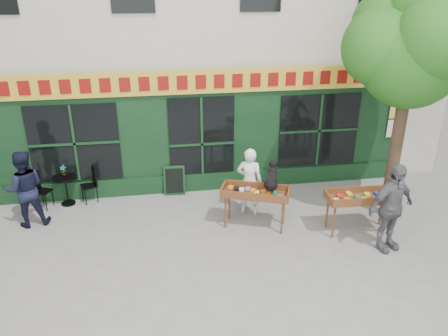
{
  "coord_description": "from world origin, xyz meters",
  "views": [
    {
      "loc": [
        -1.14,
        -8.39,
        5.35
      ],
      "look_at": [
        0.29,
        0.5,
        1.42
      ],
      "focal_mm": 35.0,
      "sensor_mm": 36.0,
      "label": 1
    }
  ],
  "objects_px": {
    "book_cart_right": "(360,199)",
    "bistro_table": "(66,185)",
    "book_cart_center": "(255,194)",
    "woman": "(249,181)",
    "man_left": "(25,189)",
    "man_right": "(391,208)",
    "dog": "(272,176)"
  },
  "relations": [
    {
      "from": "dog",
      "to": "bistro_table",
      "type": "xyz_separation_m",
      "value": [
        -4.85,
        1.86,
        -0.75
      ]
    },
    {
      "from": "book_cart_center",
      "to": "book_cart_right",
      "type": "bearing_deg",
      "value": 6.3
    },
    {
      "from": "dog",
      "to": "book_cart_right",
      "type": "xyz_separation_m",
      "value": [
        1.92,
        -0.55,
        -0.47
      ]
    },
    {
      "from": "dog",
      "to": "woman",
      "type": "bearing_deg",
      "value": 137.64
    },
    {
      "from": "book_cart_center",
      "to": "woman",
      "type": "height_order",
      "value": "woman"
    },
    {
      "from": "woman",
      "to": "man_right",
      "type": "distance_m",
      "value": 3.25
    },
    {
      "from": "bistro_table",
      "to": "dog",
      "type": "bearing_deg",
      "value": -21.04
    },
    {
      "from": "woman",
      "to": "man_right",
      "type": "xyz_separation_m",
      "value": [
        2.57,
        -2.0,
        0.13
      ]
    },
    {
      "from": "book_cart_center",
      "to": "woman",
      "type": "xyz_separation_m",
      "value": [
        0.0,
        0.65,
        0.03
      ]
    },
    {
      "from": "dog",
      "to": "woman",
      "type": "height_order",
      "value": "woman"
    },
    {
      "from": "bistro_table",
      "to": "woman",
      "type": "bearing_deg",
      "value": -14.51
    },
    {
      "from": "man_right",
      "to": "man_left",
      "type": "xyz_separation_m",
      "value": [
        -7.76,
        2.26,
        -0.06
      ]
    },
    {
      "from": "woman",
      "to": "bistro_table",
      "type": "bearing_deg",
      "value": 6.56
    },
    {
      "from": "bistro_table",
      "to": "man_left",
      "type": "xyz_separation_m",
      "value": [
        -0.7,
        -0.9,
        0.38
      ]
    },
    {
      "from": "book_cart_center",
      "to": "bistro_table",
      "type": "bearing_deg",
      "value": 179.11
    },
    {
      "from": "book_cart_right",
      "to": "book_cart_center",
      "type": "bearing_deg",
      "value": 168.1
    },
    {
      "from": "book_cart_center",
      "to": "man_right",
      "type": "height_order",
      "value": "man_right"
    },
    {
      "from": "book_cart_center",
      "to": "bistro_table",
      "type": "xyz_separation_m",
      "value": [
        -4.5,
        1.81,
        -0.28
      ]
    },
    {
      "from": "man_right",
      "to": "man_left",
      "type": "bearing_deg",
      "value": 146.63
    },
    {
      "from": "book_cart_right",
      "to": "bistro_table",
      "type": "height_order",
      "value": "book_cart_right"
    },
    {
      "from": "book_cart_right",
      "to": "dog",
      "type": "bearing_deg",
      "value": 166.93
    },
    {
      "from": "bistro_table",
      "to": "book_cart_right",
      "type": "bearing_deg",
      "value": -19.63
    },
    {
      "from": "book_cart_right",
      "to": "man_left",
      "type": "bearing_deg",
      "value": 171.43
    },
    {
      "from": "dog",
      "to": "man_right",
      "type": "relative_size",
      "value": 0.31
    },
    {
      "from": "book_cart_center",
      "to": "bistro_table",
      "type": "height_order",
      "value": "book_cart_center"
    },
    {
      "from": "bistro_table",
      "to": "man_right",
      "type": "bearing_deg",
      "value": -24.12
    },
    {
      "from": "bistro_table",
      "to": "man_left",
      "type": "distance_m",
      "value": 1.2
    },
    {
      "from": "woman",
      "to": "man_left",
      "type": "relative_size",
      "value": 0.92
    },
    {
      "from": "man_right",
      "to": "woman",
      "type": "bearing_deg",
      "value": 124.98
    },
    {
      "from": "woman",
      "to": "book_cart_right",
      "type": "relative_size",
      "value": 1.11
    },
    {
      "from": "woman",
      "to": "man_right",
      "type": "height_order",
      "value": "man_right"
    },
    {
      "from": "book_cart_center",
      "to": "dog",
      "type": "relative_size",
      "value": 2.7
    }
  ]
}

